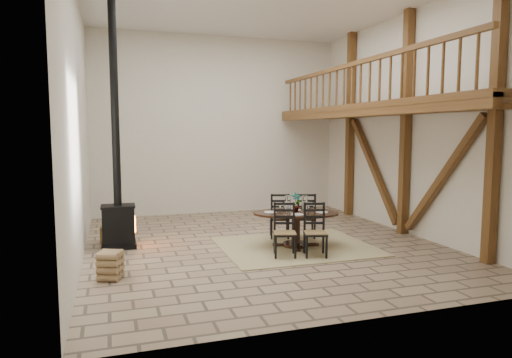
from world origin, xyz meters
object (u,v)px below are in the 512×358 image
object	(u,v)px
log_basket	(114,234)
log_stack	(110,265)
wood_stove	(118,192)
dining_table	(296,227)

from	to	relation	value
log_basket	log_stack	distance (m)	2.47
log_basket	log_stack	size ratio (longest dim) A/B	1.20
wood_stove	log_basket	world-z (taller)	wood_stove
dining_table	log_stack	distance (m)	3.73
wood_stove	log_stack	bearing A→B (deg)	-93.81
dining_table	wood_stove	bearing A→B (deg)	-179.98
log_stack	wood_stove	bearing A→B (deg)	85.26
log_basket	log_stack	xyz separation A→B (m)	(-0.07, -2.47, 0.03)
log_stack	dining_table	bearing A→B (deg)	15.79
log_basket	log_stack	world-z (taller)	log_stack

